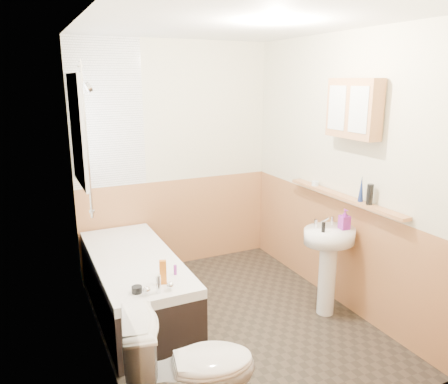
{
  "coord_description": "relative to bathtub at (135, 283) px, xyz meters",
  "views": [
    {
      "loc": [
        -1.55,
        -3.14,
        2.09
      ],
      "look_at": [
        0.0,
        0.15,
        1.15
      ],
      "focal_mm": 35.0,
      "sensor_mm": 36.0,
      "label": 1
    }
  ],
  "objects": [
    {
      "name": "wall_front",
      "position": [
        0.73,
        -1.91,
        0.96
      ],
      "size": [
        2.2,
        0.02,
        2.5
      ],
      "primitive_type": "cube",
      "color": "beige",
      "rests_on": "ground"
    },
    {
      "name": "wainscot_back",
      "position": [
        0.73,
        0.89,
        0.21
      ],
      "size": [
        2.2,
        0.01,
        1.0
      ],
      "primitive_type": "cube",
      "color": "#B87C4B",
      "rests_on": "wall_back"
    },
    {
      "name": "sink",
      "position": [
        1.57,
        -0.76,
        0.3
      ],
      "size": [
        0.48,
        0.39,
        0.92
      ],
      "rotation": [
        0.0,
        0.0,
        0.12
      ],
      "color": "white",
      "rests_on": "floor"
    },
    {
      "name": "ceiling",
      "position": [
        0.73,
        -0.5,
        2.21
      ],
      "size": [
        2.8,
        2.8,
        0.0
      ],
      "primitive_type": "plane",
      "rotation": [
        3.14,
        0.0,
        0.0
      ],
      "color": "white",
      "rests_on": "ground"
    },
    {
      "name": "foam_can",
      "position": [
        1.77,
        -0.99,
        0.88
      ],
      "size": [
        0.07,
        0.07,
        0.17
      ],
      "primitive_type": "cylinder",
      "rotation": [
        0.0,
        0.0,
        0.32
      ],
      "color": "black",
      "rests_on": "pine_shelf"
    },
    {
      "name": "wainscot_front",
      "position": [
        0.73,
        -1.89,
        0.21
      ],
      "size": [
        2.2,
        0.01,
        1.0
      ],
      "primitive_type": "cube",
      "color": "#B87C4B",
      "rests_on": "wall_front"
    },
    {
      "name": "shower_riser",
      "position": [
        -0.31,
        0.08,
        1.41
      ],
      "size": [
        0.11,
        0.09,
        1.31
      ],
      "color": "silver",
      "rests_on": "wall_left"
    },
    {
      "name": "cream_jar",
      "position": [
        -0.15,
        -0.69,
        0.29
      ],
      "size": [
        0.1,
        0.1,
        0.05
      ],
      "primitive_type": "cylinder",
      "rotation": [
        0.0,
        0.0,
        -0.36
      ],
      "color": "black",
      "rests_on": "bathtub"
    },
    {
      "name": "bathtub",
      "position": [
        0.0,
        0.0,
        0.0
      ],
      "size": [
        0.7,
        1.72,
        0.69
      ],
      "color": "black",
      "rests_on": "floor"
    },
    {
      "name": "blue_gel",
      "position": [
        0.08,
        -0.63,
        0.36
      ],
      "size": [
        0.06,
        0.05,
        0.19
      ],
      "primitive_type": "cube",
      "rotation": [
        0.0,
        0.0,
        -0.31
      ],
      "color": "orange",
      "rests_on": "bathtub"
    },
    {
      "name": "soap_bottle",
      "position": [
        1.68,
        -0.81,
        0.57
      ],
      "size": [
        0.1,
        0.19,
        0.08
      ],
      "primitive_type": "imported",
      "rotation": [
        0.0,
        0.0,
        -0.11
      ],
      "color": "purple",
      "rests_on": "sink"
    },
    {
      "name": "wall_back",
      "position": [
        0.73,
        0.91,
        0.96
      ],
      "size": [
        2.2,
        0.02,
        2.5
      ],
      "primitive_type": "cube",
      "color": "beige",
      "rests_on": "ground"
    },
    {
      "name": "floor",
      "position": [
        0.73,
        -0.5,
        -0.29
      ],
      "size": [
        2.8,
        2.8,
        0.0
      ],
      "primitive_type": "plane",
      "color": "black",
      "rests_on": "ground"
    },
    {
      "name": "tile_return_back",
      "position": [
        0.01,
        0.88,
        1.46
      ],
      "size": [
        0.75,
        0.01,
        1.5
      ],
      "primitive_type": "cube",
      "color": "white",
      "rests_on": "wall_back"
    },
    {
      "name": "toilet",
      "position": [
        -0.03,
        -1.5,
        0.1
      ],
      "size": [
        0.87,
        0.59,
        0.78
      ],
      "primitive_type": "imported",
      "rotation": [
        0.0,
        0.0,
        1.38
      ],
      "color": "white",
      "rests_on": "floor"
    },
    {
      "name": "green_bottle",
      "position": [
        1.77,
        -0.88,
        0.9
      ],
      "size": [
        0.05,
        0.05,
        0.23
      ],
      "primitive_type": "cone",
      "rotation": [
        0.0,
        0.0,
        -0.14
      ],
      "color": "navy",
      "rests_on": "pine_shelf"
    },
    {
      "name": "clear_bottle",
      "position": [
        1.46,
        -0.8,
        0.57
      ],
      "size": [
        0.04,
        0.04,
        0.09
      ],
      "primitive_type": "cylinder",
      "rotation": [
        0.0,
        0.0,
        -0.27
      ],
      "color": "black",
      "rests_on": "sink"
    },
    {
      "name": "pine_shelf",
      "position": [
        1.77,
        -0.66,
        0.77
      ],
      "size": [
        0.1,
        1.47,
        0.03
      ],
      "primitive_type": "cube",
      "color": "#B87C4B",
      "rests_on": "wall_right"
    },
    {
      "name": "tile_cladding_left",
      "position": [
        -0.36,
        -0.5,
        0.96
      ],
      "size": [
        0.01,
        2.8,
        2.5
      ],
      "primitive_type": "cube",
      "color": "white",
      "rests_on": "wall_left"
    },
    {
      "name": "orange_bottle",
      "position": [
        0.22,
        -0.51,
        0.3
      ],
      "size": [
        0.03,
        0.03,
        0.08
      ],
      "primitive_type": "cylinder",
      "rotation": [
        0.0,
        0.0,
        -0.1
      ],
      "color": "purple",
      "rests_on": "bathtub"
    },
    {
      "name": "wall_right",
      "position": [
        1.84,
        -0.5,
        0.96
      ],
      "size": [
        0.02,
        2.8,
        2.5
      ],
      "primitive_type": "cube",
      "color": "beige",
      "rests_on": "ground"
    },
    {
      "name": "window",
      "position": [
        -0.33,
        0.45,
        1.36
      ],
      "size": [
        0.03,
        0.79,
        0.99
      ],
      "color": "white",
      "rests_on": "wall_left"
    },
    {
      "name": "medicine_cabinet",
      "position": [
        1.74,
        -0.75,
        1.57
      ],
      "size": [
        0.14,
        0.55,
        0.5
      ],
      "color": "#B87C4B",
      "rests_on": "wall_right"
    },
    {
      "name": "black_jar",
      "position": [
        1.77,
        -0.25,
        0.81
      ],
      "size": [
        0.08,
        0.08,
        0.05
      ],
      "primitive_type": "cylinder",
      "rotation": [
        0.0,
        0.0,
        -0.24
      ],
      "color": "silver",
      "rests_on": "pine_shelf"
    },
    {
      "name": "wainscot_right",
      "position": [
        1.82,
        -0.5,
        0.21
      ],
      "size": [
        0.01,
        2.8,
        1.0
      ],
      "primitive_type": "cube",
      "color": "#B87C4B",
      "rests_on": "wall_right"
    },
    {
      "name": "wall_left",
      "position": [
        -0.38,
        -0.5,
        0.96
      ],
      "size": [
        0.02,
        2.8,
        2.5
      ],
      "primitive_type": "cube",
      "color": "beige",
      "rests_on": "ground"
    }
  ]
}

